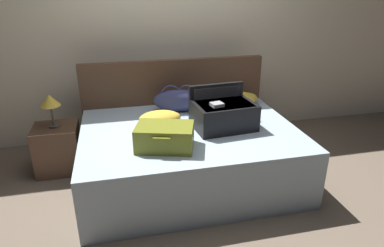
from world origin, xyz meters
name	(u,v)px	position (x,y,z in m)	size (l,w,h in m)	color
ground_plane	(199,202)	(0.00, 0.00, 0.00)	(12.00, 12.00, 0.00)	#6B5B4C
back_wall	(166,32)	(0.00, 1.65, 1.30)	(8.00, 0.10, 2.60)	beige
bed	(189,155)	(0.00, 0.40, 0.28)	(2.03, 1.50, 0.56)	#99ADBC
headboard	(175,105)	(0.00, 1.19, 0.53)	(2.07, 0.08, 1.06)	#4C3323
hard_case_large	(223,113)	(0.32, 0.37, 0.70)	(0.60, 0.47, 0.38)	black
hard_case_medium	(165,137)	(-0.29, 0.06, 0.66)	(0.54, 0.43, 0.20)	olive
duffel_bag	(179,100)	(0.00, 0.90, 0.68)	(0.58, 0.29, 0.29)	navy
pillow_near_headboard	(160,118)	(-0.26, 0.56, 0.63)	(0.41, 0.27, 0.14)	gold
pillow_center_head	(238,99)	(0.69, 0.93, 0.63)	(0.47, 0.30, 0.14)	gold
nightstand	(58,149)	(-1.30, 0.90, 0.25)	(0.44, 0.40, 0.50)	#4C3323
table_lamp	(50,102)	(-1.30, 0.90, 0.77)	(0.20, 0.20, 0.34)	#3F3833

